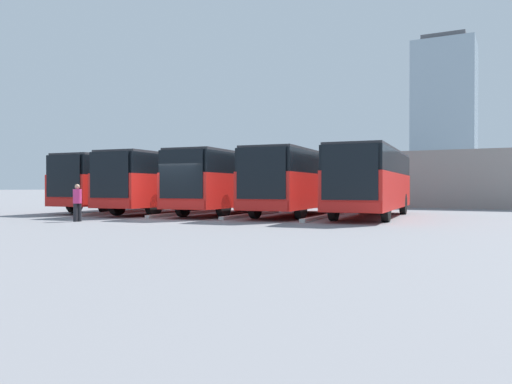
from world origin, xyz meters
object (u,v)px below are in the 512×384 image
(bus_1, at_px, (299,180))
(bus_2, at_px, (232,181))
(bus_0, at_px, (372,180))
(pedestrian, at_px, (77,201))
(bus_4, at_px, (127,181))
(bus_3, at_px, (170,181))

(bus_1, xyz_separation_m, bus_2, (3.73, 0.45, 0.00))
(bus_0, distance_m, bus_1, 3.73)
(bus_0, relative_size, pedestrian, 6.80)
(bus_0, distance_m, bus_4, 14.93)
(bus_4, bearing_deg, bus_2, 174.38)
(bus_3, height_order, bus_4, same)
(bus_1, xyz_separation_m, pedestrian, (6.56, 8.56, -0.96))
(bus_0, height_order, bus_2, same)
(bus_0, height_order, bus_4, same)
(bus_2, height_order, pedestrian, bus_2)
(bus_3, xyz_separation_m, pedestrian, (-0.90, 7.60, -0.96))
(bus_0, relative_size, bus_3, 1.00)
(bus_1, xyz_separation_m, bus_4, (11.19, 0.32, 0.00))
(bus_3, bearing_deg, bus_0, -178.83)
(bus_0, xyz_separation_m, bus_1, (3.73, 0.17, 0.00))
(bus_0, relative_size, bus_1, 1.00)
(bus_3, distance_m, pedestrian, 7.71)
(bus_1, distance_m, pedestrian, 10.83)
(bus_3, bearing_deg, bus_1, -177.26)
(bus_2, height_order, bus_4, same)
(bus_1, height_order, bus_4, same)
(bus_3, relative_size, bus_4, 1.00)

